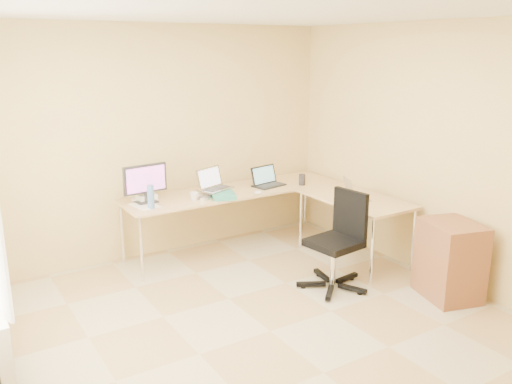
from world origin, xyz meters
TOP-DOWN VIEW (x-y plane):
  - floor at (0.00, 0.00)m, footprint 4.50×4.50m
  - ceiling at (0.00, 0.00)m, footprint 4.50×4.50m
  - wall_back at (0.00, 2.25)m, footprint 4.50×0.00m
  - wall_right at (2.10, 0.00)m, footprint 0.00×4.50m
  - desk_main at (0.72, 1.85)m, footprint 2.65×0.70m
  - desk_return at (1.70, 0.85)m, footprint 0.70×1.30m
  - monitor at (-0.34, 1.89)m, footprint 0.50×0.20m
  - book_stack at (0.46, 1.65)m, footprint 0.34×0.40m
  - laptop_center at (0.45, 1.79)m, footprint 0.46×0.41m
  - laptop_black at (1.16, 1.79)m, footprint 0.42×0.34m
  - keyboard at (0.43, 1.77)m, footprint 0.44×0.20m
  - mouse at (0.86, 1.55)m, footprint 0.09×0.06m
  - mug at (0.13, 1.70)m, footprint 0.10×0.10m
  - cd_stack at (0.24, 1.67)m, footprint 0.16×0.16m
  - water_bottle at (-0.38, 1.66)m, footprint 0.08×0.08m
  - papers at (-0.40, 1.79)m, footprint 0.27×0.35m
  - white_box at (-0.31, 1.96)m, footprint 0.21×0.15m
  - desk_fan at (-0.40, 2.05)m, footprint 0.28×0.28m
  - black_cup at (1.53, 1.62)m, footprint 0.08×0.08m
  - laptop_return at (1.65, 0.78)m, footprint 0.36×0.33m
  - office_chair at (1.01, 0.39)m, footprint 0.66×0.66m
  - cabinet at (1.82, -0.36)m, footprint 0.59×0.67m

SIDE VIEW (x-z plane):
  - floor at x=0.00m, z-range 0.00..0.00m
  - cabinet at x=1.82m, z-range -0.03..0.75m
  - desk_main at x=0.72m, z-range 0.00..0.73m
  - desk_return at x=1.70m, z-range 0.00..0.73m
  - office_chair at x=1.01m, z-range 0.01..0.99m
  - papers at x=-0.40m, z-range 0.73..0.74m
  - keyboard at x=0.43m, z-range 0.73..0.75m
  - cd_stack at x=0.24m, z-range 0.73..0.76m
  - mouse at x=0.86m, z-range 0.73..0.76m
  - book_stack at x=0.46m, z-range 0.73..0.79m
  - white_box at x=-0.31m, z-range 0.73..0.80m
  - mug at x=0.13m, z-range 0.73..0.82m
  - black_cup at x=1.53m, z-range 0.73..0.86m
  - laptop_return at x=1.65m, z-range 0.73..0.93m
  - laptop_black at x=1.16m, z-range 0.73..0.97m
  - water_bottle at x=-0.38m, z-range 0.73..0.98m
  - desk_fan at x=-0.40m, z-range 0.73..1.01m
  - laptop_center at x=0.45m, z-range 0.79..1.03m
  - monitor at x=-0.34m, z-range 0.73..1.15m
  - wall_back at x=0.00m, z-range -0.95..3.55m
  - wall_right at x=2.10m, z-range -0.95..3.55m
  - ceiling at x=0.00m, z-range 2.60..2.60m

